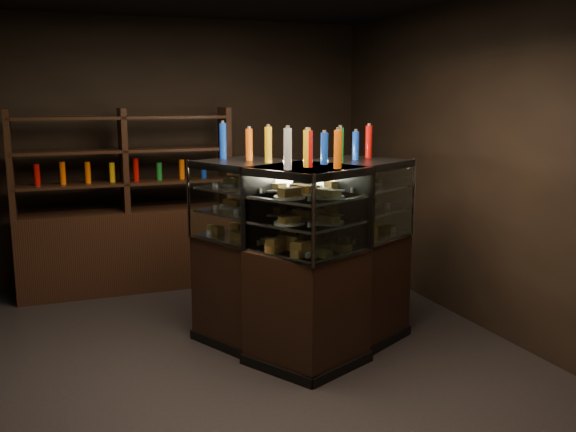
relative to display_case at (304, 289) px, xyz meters
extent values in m
plane|color=black|center=(-0.75, 0.22, -0.53)|extent=(5.00, 5.00, 0.00)
cube|color=black|center=(-0.75, 2.72, 0.97)|extent=(5.00, 0.02, 3.00)
cube|color=black|center=(-0.75, -2.28, 0.97)|extent=(5.00, 0.02, 3.00)
cube|color=black|center=(1.75, 0.22, 0.97)|extent=(0.02, 5.00, 3.00)
cube|color=black|center=(0.21, -0.07, -0.06)|extent=(1.59, 1.32, 0.93)
cube|color=black|center=(0.21, -0.07, -0.49)|extent=(1.64, 1.36, 0.08)
cube|color=black|center=(0.21, -0.07, 1.03)|extent=(1.59, 1.32, 0.06)
cube|color=silver|center=(0.21, -0.07, 0.41)|extent=(1.51, 1.24, 0.02)
cube|color=silver|center=(0.21, -0.07, 0.63)|extent=(1.51, 1.24, 0.02)
cube|color=silver|center=(0.21, -0.07, 0.83)|extent=(1.51, 1.24, 0.02)
cube|color=white|center=(0.39, -0.39, 0.73)|extent=(1.24, 0.70, 0.66)
cylinder|color=silver|center=(1.01, -0.03, 0.73)|extent=(0.03, 0.03, 0.68)
cylinder|color=silver|center=(-0.23, -0.72, 0.73)|extent=(0.03, 0.03, 0.68)
cube|color=black|center=(-0.21, 0.07, -0.06)|extent=(1.25, 1.59, 0.93)
cube|color=black|center=(-0.21, 0.07, -0.49)|extent=(1.29, 1.64, 0.08)
cube|color=black|center=(-0.21, 0.07, 1.03)|extent=(1.25, 1.59, 0.06)
cube|color=silver|center=(-0.21, 0.07, 0.41)|extent=(1.17, 1.51, 0.02)
cube|color=silver|center=(-0.21, 0.07, 0.63)|extent=(1.17, 1.51, 0.02)
cube|color=silver|center=(-0.21, 0.07, 0.83)|extent=(1.17, 1.51, 0.02)
cube|color=white|center=(-0.54, -0.09, 0.73)|extent=(0.62, 1.29, 0.66)
cylinder|color=silver|center=(-0.23, -0.72, 0.73)|extent=(0.03, 0.03, 0.68)
cylinder|color=silver|center=(-0.84, 0.56, 0.73)|extent=(0.03, 0.03, 0.68)
cube|color=#BE9444|center=(-0.29, -0.39, 0.45)|extent=(0.20, 0.17, 0.06)
cube|color=#BE9444|center=(-0.03, -0.24, 0.45)|extent=(0.20, 0.17, 0.06)
cube|color=#BE9444|center=(0.23, -0.10, 0.45)|extent=(0.20, 0.17, 0.06)
cube|color=#BE9444|center=(0.49, 0.05, 0.45)|extent=(0.20, 0.17, 0.06)
cube|color=#BE9444|center=(0.75, 0.19, 0.45)|extent=(0.20, 0.17, 0.06)
cylinder|color=white|center=(-0.26, -0.33, 0.65)|extent=(0.24, 0.24, 0.02)
cube|color=#BE9444|center=(-0.26, -0.33, 0.68)|extent=(0.19, 0.16, 0.05)
cylinder|color=white|center=(-0.02, -0.20, 0.65)|extent=(0.24, 0.24, 0.02)
cube|color=#BE9444|center=(-0.02, -0.20, 0.68)|extent=(0.19, 0.16, 0.05)
cylinder|color=white|center=(0.21, -0.07, 0.65)|extent=(0.24, 0.24, 0.02)
cube|color=#BE9444|center=(0.21, -0.07, 0.68)|extent=(0.19, 0.16, 0.05)
cylinder|color=white|center=(0.45, 0.07, 0.65)|extent=(0.24, 0.24, 0.02)
cube|color=#BE9444|center=(0.45, 0.07, 0.68)|extent=(0.19, 0.16, 0.05)
cylinder|color=white|center=(0.69, 0.20, 0.65)|extent=(0.24, 0.24, 0.02)
cube|color=#BE9444|center=(0.69, 0.20, 0.68)|extent=(0.19, 0.16, 0.05)
cylinder|color=white|center=(-0.26, -0.33, 0.84)|extent=(0.24, 0.24, 0.02)
cube|color=#BE9444|center=(-0.26, -0.33, 0.88)|extent=(0.19, 0.16, 0.05)
cylinder|color=white|center=(-0.02, -0.20, 0.84)|extent=(0.24, 0.24, 0.02)
cube|color=#BE9444|center=(-0.02, -0.20, 0.88)|extent=(0.19, 0.16, 0.05)
cylinder|color=white|center=(0.21, -0.07, 0.84)|extent=(0.24, 0.24, 0.02)
cube|color=#BE9444|center=(0.21, -0.07, 0.88)|extent=(0.19, 0.16, 0.05)
cylinder|color=white|center=(0.45, 0.07, 0.84)|extent=(0.24, 0.24, 0.02)
cube|color=#BE9444|center=(0.45, 0.07, 0.88)|extent=(0.19, 0.16, 0.05)
cylinder|color=white|center=(0.69, 0.20, 0.84)|extent=(0.24, 0.24, 0.02)
cube|color=#BE9444|center=(0.69, 0.20, 0.88)|extent=(0.19, 0.16, 0.05)
cube|color=#BE9444|center=(-0.50, 0.60, 0.45)|extent=(0.16, 0.20, 0.06)
cube|color=#BE9444|center=(-0.37, 0.33, 0.45)|extent=(0.16, 0.20, 0.06)
cube|color=#BE9444|center=(-0.25, 0.06, 0.45)|extent=(0.16, 0.20, 0.06)
cube|color=#BE9444|center=(-0.12, -0.21, 0.45)|extent=(0.16, 0.20, 0.06)
cube|color=#BE9444|center=(0.01, -0.48, 0.45)|extent=(0.16, 0.20, 0.06)
cylinder|color=white|center=(-0.44, 0.56, 0.65)|extent=(0.24, 0.24, 0.02)
cube|color=#BE9444|center=(-0.44, 0.56, 0.68)|extent=(0.15, 0.19, 0.05)
cylinder|color=white|center=(-0.33, 0.31, 0.65)|extent=(0.24, 0.24, 0.02)
cube|color=#BE9444|center=(-0.33, 0.31, 0.68)|extent=(0.15, 0.19, 0.05)
cylinder|color=white|center=(-0.21, 0.07, 0.65)|extent=(0.24, 0.24, 0.02)
cube|color=#BE9444|center=(-0.21, 0.07, 0.68)|extent=(0.15, 0.19, 0.05)
cylinder|color=white|center=(-0.10, -0.17, 0.65)|extent=(0.24, 0.24, 0.02)
cube|color=#BE9444|center=(-0.10, -0.17, 0.68)|extent=(0.15, 0.19, 0.05)
cylinder|color=white|center=(0.02, -0.42, 0.65)|extent=(0.24, 0.24, 0.02)
cube|color=#BE9444|center=(0.02, -0.42, 0.68)|extent=(0.15, 0.19, 0.05)
cylinder|color=white|center=(-0.44, 0.56, 0.84)|extent=(0.24, 0.24, 0.02)
cube|color=#BE9444|center=(-0.44, 0.56, 0.88)|extent=(0.15, 0.19, 0.05)
cylinder|color=white|center=(-0.33, 0.31, 0.84)|extent=(0.24, 0.24, 0.02)
cube|color=#BE9444|center=(-0.33, 0.31, 0.88)|extent=(0.15, 0.19, 0.05)
cylinder|color=white|center=(-0.21, 0.07, 0.84)|extent=(0.24, 0.24, 0.02)
cube|color=#BE9444|center=(-0.21, 0.07, 0.88)|extent=(0.15, 0.19, 0.05)
cylinder|color=white|center=(-0.10, -0.17, 0.84)|extent=(0.24, 0.24, 0.02)
cube|color=#BE9444|center=(-0.10, -0.17, 0.88)|extent=(0.15, 0.19, 0.05)
cylinder|color=white|center=(0.02, -0.42, 0.84)|extent=(0.24, 0.24, 0.02)
cube|color=#BE9444|center=(0.02, -0.42, 0.88)|extent=(0.15, 0.19, 0.05)
cylinder|color=#D8590A|center=(-0.31, -0.36, 1.20)|extent=(0.06, 0.06, 0.28)
cylinder|color=silver|center=(-0.31, -0.36, 1.35)|extent=(0.03, 0.03, 0.02)
cylinder|color=black|center=(-0.10, -0.24, 1.20)|extent=(0.06, 0.06, 0.28)
cylinder|color=silver|center=(-0.10, -0.24, 1.35)|extent=(0.03, 0.03, 0.02)
cylinder|color=#B20C0A|center=(0.11, -0.13, 1.20)|extent=(0.06, 0.06, 0.28)
cylinder|color=silver|center=(0.11, -0.13, 1.35)|extent=(0.03, 0.03, 0.02)
cylinder|color=#0F38B2|center=(0.32, -0.01, 1.20)|extent=(0.06, 0.06, 0.28)
cylinder|color=silver|center=(0.32, -0.01, 1.35)|extent=(0.03, 0.03, 0.02)
cylinder|color=silver|center=(0.53, 0.11, 1.20)|extent=(0.06, 0.06, 0.28)
cylinder|color=silver|center=(0.53, 0.11, 1.35)|extent=(0.03, 0.03, 0.02)
cylinder|color=yellow|center=(0.74, 0.23, 1.20)|extent=(0.06, 0.06, 0.28)
cylinder|color=silver|center=(0.74, 0.23, 1.35)|extent=(0.03, 0.03, 0.02)
cylinder|color=#D8590A|center=(-0.47, 0.61, 1.20)|extent=(0.06, 0.06, 0.28)
cylinder|color=silver|center=(-0.47, 0.61, 1.35)|extent=(0.03, 0.03, 0.02)
cylinder|color=black|center=(-0.37, 0.39, 1.20)|extent=(0.06, 0.06, 0.28)
cylinder|color=silver|center=(-0.37, 0.39, 1.35)|extent=(0.03, 0.03, 0.02)
cylinder|color=#B20C0A|center=(-0.26, 0.18, 1.20)|extent=(0.06, 0.06, 0.28)
cylinder|color=silver|center=(-0.26, 0.18, 1.35)|extent=(0.03, 0.03, 0.02)
cylinder|color=#0F38B2|center=(-0.16, -0.04, 1.20)|extent=(0.06, 0.06, 0.28)
cylinder|color=silver|center=(-0.16, -0.04, 1.35)|extent=(0.03, 0.03, 0.02)
cylinder|color=silver|center=(-0.06, -0.25, 1.20)|extent=(0.06, 0.06, 0.28)
cylinder|color=silver|center=(-0.06, -0.25, 1.35)|extent=(0.03, 0.03, 0.02)
cylinder|color=yellow|center=(0.04, -0.47, 1.20)|extent=(0.06, 0.06, 0.28)
cylinder|color=silver|center=(0.04, -0.47, 1.35)|extent=(0.03, 0.03, 0.02)
cylinder|color=black|center=(0.75, 1.62, -0.44)|extent=(0.24, 0.24, 0.18)
cone|color=#1C6220|center=(0.75, 1.62, -0.10)|extent=(0.36, 0.36, 0.49)
cone|color=#1C6220|center=(0.75, 1.62, 0.06)|extent=(0.28, 0.28, 0.35)
cube|color=black|center=(-1.17, 2.27, -0.08)|extent=(2.31, 0.43, 0.90)
cube|color=black|center=(-2.30, 2.26, 0.92)|extent=(0.06, 0.38, 1.10)
cube|color=black|center=(-1.17, 2.27, 0.92)|extent=(0.06, 0.38, 1.10)
cube|color=black|center=(-0.05, 2.27, 0.92)|extent=(0.06, 0.38, 1.10)
cube|color=black|center=(-1.17, 2.27, 0.67)|extent=(2.26, 0.39, 0.03)
cube|color=black|center=(-1.17, 2.27, 1.02)|extent=(2.26, 0.39, 0.03)
cube|color=black|center=(-1.17, 2.27, 1.37)|extent=(2.26, 0.39, 0.03)
cylinder|color=#D8590A|center=(-2.05, 2.26, 0.80)|extent=(0.06, 0.06, 0.22)
cylinder|color=black|center=(-1.80, 2.26, 0.80)|extent=(0.06, 0.06, 0.22)
cylinder|color=#B20C0A|center=(-1.55, 2.26, 0.80)|extent=(0.06, 0.06, 0.22)
cylinder|color=#0F38B2|center=(-1.30, 2.27, 0.80)|extent=(0.06, 0.06, 0.22)
cylinder|color=silver|center=(-1.05, 2.27, 0.80)|extent=(0.06, 0.06, 0.22)
cylinder|color=yellow|center=(-0.80, 2.27, 0.80)|extent=(0.06, 0.06, 0.22)
cylinder|color=#147223|center=(-0.55, 2.27, 0.80)|extent=(0.06, 0.06, 0.22)
cylinder|color=#D8590A|center=(-0.30, 2.27, 0.80)|extent=(0.06, 0.06, 0.22)
camera|label=1|loc=(-1.96, -4.78, 1.59)|focal=40.00mm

